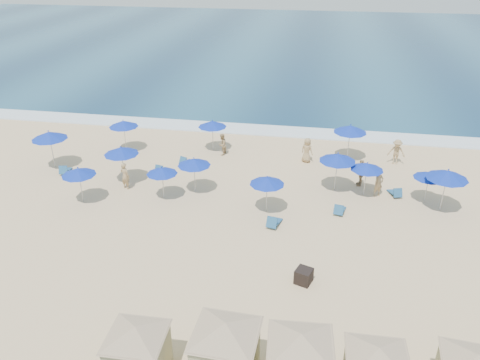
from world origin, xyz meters
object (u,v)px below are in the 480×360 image
(cabana_0, at_px, (137,345))
(beachgoer_3, at_px, (396,152))
(umbrella_7, at_px, (338,157))
(umbrella_10, at_px, (429,175))
(umbrella_8, at_px, (367,166))
(umbrella_1, at_px, (78,172))
(umbrella_2, at_px, (123,124))
(umbrella_6, at_px, (267,181))
(umbrella_4, at_px, (212,124))
(umbrella_11, at_px, (448,175))
(beachgoer_2, at_px, (361,173))
(umbrella_0, at_px, (49,135))
(umbrella_9, at_px, (350,129))
(umbrella_12, at_px, (121,151))
(beachgoer_0, at_px, (125,176))
(umbrella_5, at_px, (194,162))
(umbrella_3, at_px, (162,171))
(beachgoer_4, at_px, (307,150))
(beachgoer_1, at_px, (222,144))
(beachgoer_5, at_px, (379,183))
(trash_bin, at_px, (304,276))
(cabana_1, at_px, (226,344))
(cabana_2, at_px, (300,355))

(cabana_0, distance_m, beachgoer_3, 23.24)
(umbrella_7, xyz_separation_m, umbrella_10, (5.32, -0.61, -0.45))
(umbrella_8, bearing_deg, umbrella_1, -167.42)
(umbrella_2, xyz_separation_m, umbrella_6, (11.49, -7.06, -0.14))
(umbrella_4, distance_m, umbrella_11, 16.36)
(umbrella_11, height_order, beachgoer_2, umbrella_11)
(umbrella_7, xyz_separation_m, beachgoer_2, (1.58, 0.96, -1.36))
(umbrella_4, relative_size, umbrella_10, 1.16)
(umbrella_0, bearing_deg, umbrella_9, 13.83)
(umbrella_12, height_order, beachgoer_2, umbrella_12)
(beachgoer_0, xyz_separation_m, beachgoer_3, (17.24, 6.83, 0.02))
(umbrella_5, height_order, beachgoer_2, umbrella_5)
(umbrella_4, height_order, umbrella_11, umbrella_11)
(umbrella_3, bearing_deg, beachgoer_4, 39.56)
(umbrella_2, bearing_deg, umbrella_4, 10.58)
(umbrella_2, height_order, beachgoer_0, umbrella_2)
(umbrella_3, bearing_deg, umbrella_8, 11.52)
(umbrella_3, xyz_separation_m, beachgoer_1, (2.15, 7.06, -1.03))
(umbrella_1, distance_m, beachgoer_3, 21.14)
(beachgoer_5, bearing_deg, beachgoer_3, 41.80)
(umbrella_9, xyz_separation_m, beachgoer_5, (1.66, -5.30, -1.46))
(beachgoer_4, bearing_deg, umbrella_9, -132.18)
(umbrella_12, bearing_deg, trash_bin, -34.35)
(umbrella_0, height_order, umbrella_2, umbrella_0)
(beachgoer_4, bearing_deg, umbrella_6, 104.16)
(umbrella_8, bearing_deg, cabana_1, -110.84)
(trash_bin, height_order, beachgoer_0, beachgoer_0)
(cabana_1, distance_m, umbrella_5, 14.30)
(umbrella_6, xyz_separation_m, umbrella_11, (9.97, 1.84, 0.35))
(umbrella_2, relative_size, beachgoer_0, 1.38)
(umbrella_12, bearing_deg, umbrella_10, 1.74)
(umbrella_3, relative_size, umbrella_8, 0.94)
(umbrella_1, bearing_deg, umbrella_2, 93.41)
(beachgoer_2, bearing_deg, umbrella_5, -83.29)
(umbrella_10, bearing_deg, umbrella_0, 178.45)
(umbrella_11, bearing_deg, beachgoer_2, 151.29)
(cabana_2, distance_m, umbrella_2, 23.62)
(umbrella_9, height_order, beachgoer_3, umbrella_9)
(umbrella_10, distance_m, umbrella_12, 18.84)
(umbrella_6, bearing_deg, umbrella_11, 10.46)
(cabana_2, height_order, umbrella_4, cabana_2)
(umbrella_7, distance_m, beachgoer_4, 4.66)
(trash_bin, relative_size, beachgoer_5, 0.42)
(umbrella_5, relative_size, umbrella_7, 0.90)
(umbrella_2, relative_size, umbrella_7, 0.94)
(trash_bin, distance_m, umbrella_0, 20.19)
(beachgoer_4, bearing_deg, cabana_1, 113.38)
(umbrella_1, distance_m, umbrella_8, 17.11)
(umbrella_12, relative_size, beachgoer_5, 1.49)
(umbrella_3, bearing_deg, cabana_1, -62.56)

